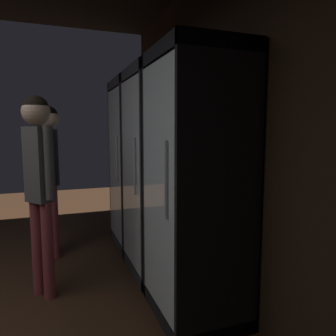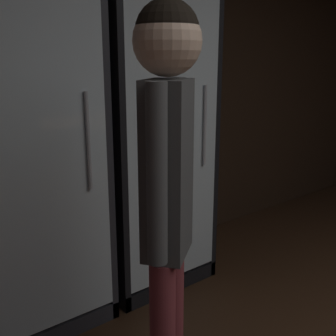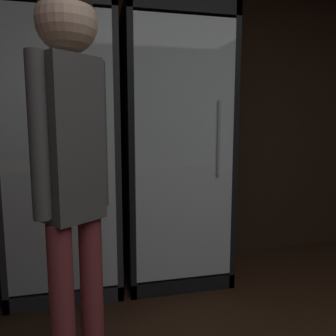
{
  "view_description": "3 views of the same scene",
  "coord_description": "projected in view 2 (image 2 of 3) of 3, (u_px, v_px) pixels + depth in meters",
  "views": [
    {
      "loc": [
        1.71,
        1.69,
        1.41
      ],
      "look_at": [
        -1.07,
        2.72,
        1.05
      ],
      "focal_mm": 33.8,
      "sensor_mm": 36.0,
      "label": 1
    },
    {
      "loc": [
        -1.87,
        0.54,
        1.5
      ],
      "look_at": [
        -0.45,
        2.35,
        0.87
      ],
      "focal_mm": 43.33,
      "sensor_mm": 36.0,
      "label": 2
    },
    {
      "loc": [
        -0.97,
        0.31,
        1.19
      ],
      "look_at": [
        -0.43,
        2.67,
        0.86
      ],
      "focal_mm": 34.88,
      "sensor_mm": 36.0,
      "label": 3
    }
  ],
  "objects": [
    {
      "name": "wall_back",
      "position": [
        159.0,
        72.0,
        3.03
      ],
      "size": [
        6.0,
        0.06,
        2.8
      ],
      "primitive_type": "cube",
      "color": "black",
      "rests_on": "ground"
    },
    {
      "name": "cooler_left",
      "position": [
        21.0,
        157.0,
        2.21
      ],
      "size": [
        0.75,
        0.63,
        1.99
      ],
      "color": "#2B2B30",
      "rests_on": "ground"
    },
    {
      "name": "cooler_center",
      "position": [
        142.0,
        141.0,
        2.69
      ],
      "size": [
        0.75,
        0.63,
        1.99
      ],
      "color": "black",
      "rests_on": "ground"
    },
    {
      "name": "shopper_far",
      "position": [
        167.0,
        180.0,
        1.39
      ],
      "size": [
        0.27,
        0.24,
        1.68
      ],
      "color": "brown",
      "rests_on": "ground"
    }
  ]
}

